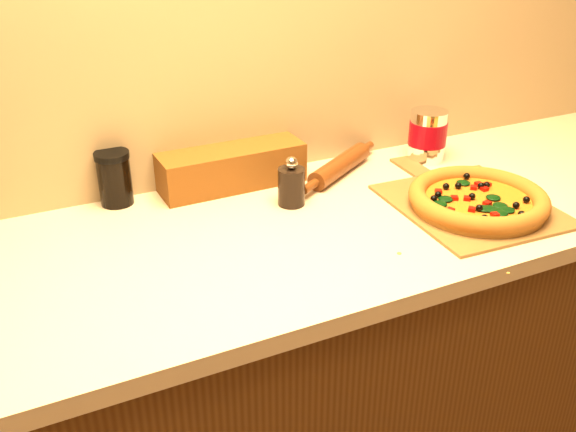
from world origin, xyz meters
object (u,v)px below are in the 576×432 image
(pizza_peel, at_px, (467,203))
(coffee_canister, at_px, (428,135))
(pepper_grinder, at_px, (291,185))
(rolling_pin, at_px, (340,166))
(dark_jar, at_px, (115,178))
(pizza, at_px, (478,199))

(pizza_peel, distance_m, coffee_canister, 0.30)
(pepper_grinder, distance_m, rolling_pin, 0.22)
(coffee_canister, height_order, dark_jar, coffee_canister)
(pizza_peel, xyz_separation_m, dark_jar, (-0.76, 0.37, 0.06))
(pizza, xyz_separation_m, coffee_canister, (0.08, 0.32, 0.04))
(coffee_canister, bearing_deg, pepper_grinder, -168.59)
(rolling_pin, distance_m, coffee_canister, 0.28)
(pizza, bearing_deg, dark_jar, 151.63)
(rolling_pin, height_order, coffee_canister, coffee_canister)
(pizza, height_order, pepper_grinder, pepper_grinder)
(pizza, bearing_deg, pizza_peel, 88.86)
(coffee_canister, bearing_deg, pizza_peel, -106.72)
(rolling_pin, relative_size, dark_jar, 2.47)
(pizza_peel, relative_size, pepper_grinder, 4.30)
(pepper_grinder, height_order, coffee_canister, coffee_canister)
(coffee_canister, bearing_deg, rolling_pin, 177.68)
(pepper_grinder, bearing_deg, rolling_pin, 28.35)
(pizza_peel, xyz_separation_m, pepper_grinder, (-0.38, 0.19, 0.05))
(pizza_peel, bearing_deg, pepper_grinder, 156.78)
(coffee_canister, xyz_separation_m, dark_jar, (-0.84, 0.09, -0.01))
(pizza, bearing_deg, rolling_pin, 119.69)
(pizza_peel, relative_size, pizza, 1.63)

